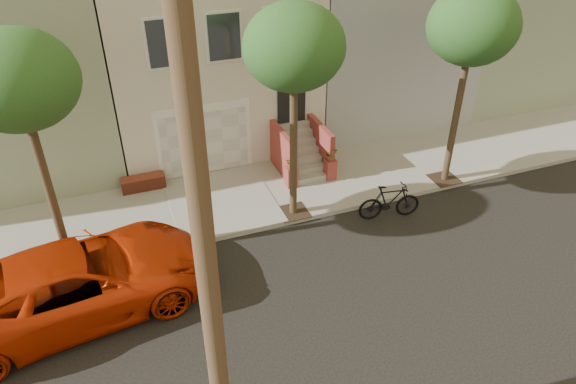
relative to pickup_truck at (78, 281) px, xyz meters
name	(u,v)px	position (x,y,z in m)	size (l,w,h in m)	color
ground	(313,311)	(5.21, -2.08, -0.87)	(90.00, 90.00, 0.00)	black
sidewalk	(248,196)	(5.21, 3.27, -0.80)	(40.00, 3.70, 0.15)	gray
house_row	(198,36)	(5.21, 9.10, 2.77)	(33.10, 11.70, 7.00)	#BCB4A1
tree_left	(18,82)	(-0.29, 1.82, 4.38)	(2.70, 2.57, 6.30)	#2D2116
tree_mid	(294,49)	(6.21, 1.82, 4.38)	(2.70, 2.57, 6.30)	#2D2116
tree_right	(473,27)	(11.71, 1.82, 4.38)	(2.70, 2.57, 6.30)	#2D2116
pickup_truck	(78,281)	(0.00, 0.00, 0.00)	(2.90, 6.30, 1.75)	#BA2807
motorcycle	(390,202)	(8.92, 0.72, -0.30)	(0.54, 1.93, 1.16)	black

